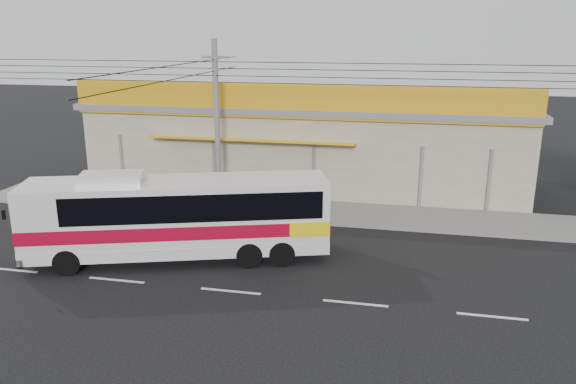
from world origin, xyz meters
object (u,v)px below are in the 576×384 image
coach_bus (183,213)px  utility_pole (215,71)px  motorbike_red (121,188)px  motorbike_dark (128,182)px

coach_bus → utility_pole: size_ratio=0.32×
motorbike_red → motorbike_dark: size_ratio=1.32×
coach_bus → motorbike_dark: 9.61m
coach_bus → motorbike_dark: bearing=111.3°
motorbike_red → utility_pole: utility_pole is taller
motorbike_red → motorbike_dark: (-0.36, 1.37, -0.08)m
coach_bus → motorbike_red: 8.34m
coach_bus → motorbike_dark: (-6.04, 7.38, -1.12)m
motorbike_red → utility_pole: (5.10, -0.32, 5.67)m
motorbike_dark → utility_pole: bearing=-109.7°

